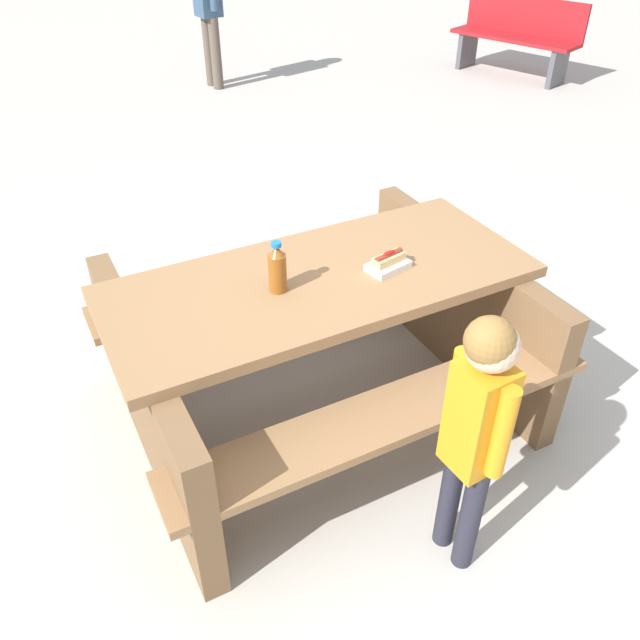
{
  "coord_description": "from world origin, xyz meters",
  "views": [
    {
      "loc": [
        -0.82,
        -2.11,
        2.18
      ],
      "look_at": [
        0.0,
        0.0,
        0.52
      ],
      "focal_mm": 36.09,
      "sensor_mm": 36.0,
      "label": 1
    }
  ],
  "objects_px": {
    "child_in_coat": "(477,418)",
    "hotdog_tray": "(388,263)",
    "soda_bottle": "(277,269)",
    "picnic_table": "(320,335)",
    "park_bench_near": "(517,35)"
  },
  "relations": [
    {
      "from": "hotdog_tray",
      "to": "child_in_coat",
      "type": "relative_size",
      "value": 0.19
    },
    {
      "from": "picnic_table",
      "to": "hotdog_tray",
      "type": "bearing_deg",
      "value": -9.6
    },
    {
      "from": "picnic_table",
      "to": "child_in_coat",
      "type": "bearing_deg",
      "value": -78.48
    },
    {
      "from": "soda_bottle",
      "to": "park_bench_near",
      "type": "bearing_deg",
      "value": 45.74
    },
    {
      "from": "child_in_coat",
      "to": "park_bench_near",
      "type": "relative_size",
      "value": 0.72
    },
    {
      "from": "child_in_coat",
      "to": "park_bench_near",
      "type": "bearing_deg",
      "value": 53.29
    },
    {
      "from": "soda_bottle",
      "to": "child_in_coat",
      "type": "xyz_separation_m",
      "value": [
        0.38,
        -0.88,
        -0.15
      ]
    },
    {
      "from": "hotdog_tray",
      "to": "park_bench_near",
      "type": "distance_m",
      "value": 6.03
    },
    {
      "from": "child_in_coat",
      "to": "soda_bottle",
      "type": "bearing_deg",
      "value": 113.34
    },
    {
      "from": "picnic_table",
      "to": "soda_bottle",
      "type": "relative_size",
      "value": 8.86
    },
    {
      "from": "picnic_table",
      "to": "park_bench_near",
      "type": "bearing_deg",
      "value": 46.82
    },
    {
      "from": "hotdog_tray",
      "to": "park_bench_near",
      "type": "xyz_separation_m",
      "value": [
        3.94,
        4.55,
        -0.33
      ]
    },
    {
      "from": "soda_bottle",
      "to": "hotdog_tray",
      "type": "relative_size",
      "value": 1.07
    },
    {
      "from": "hotdog_tray",
      "to": "child_in_coat",
      "type": "xyz_separation_m",
      "value": [
        -0.1,
        -0.87,
        -0.08
      ]
    },
    {
      "from": "child_in_coat",
      "to": "hotdog_tray",
      "type": "bearing_deg",
      "value": 83.22
    }
  ]
}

